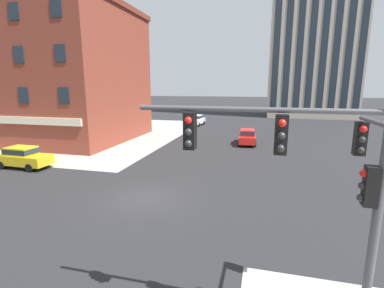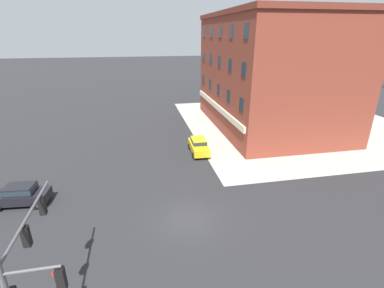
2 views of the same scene
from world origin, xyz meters
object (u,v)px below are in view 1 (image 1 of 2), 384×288
object	(u,v)px
car_cross_eastbound	(197,120)
traffic_signal_main	(326,183)
car_main_southbound_far	(247,136)
car_main_northbound_far	(23,156)

from	to	relation	value
car_cross_eastbound	traffic_signal_main	bearing A→B (deg)	-72.35
car_main_southbound_far	car_cross_eastbound	bearing A→B (deg)	123.45
car_main_southbound_far	car_cross_eastbound	xyz separation A→B (m)	(-9.05, 13.70, 0.00)
traffic_signal_main	car_main_northbound_far	size ratio (longest dim) A/B	1.48
traffic_signal_main	car_cross_eastbound	size ratio (longest dim) A/B	1.45
traffic_signal_main	car_main_southbound_far	world-z (taller)	traffic_signal_main
car_main_southbound_far	car_cross_eastbound	world-z (taller)	same
car_main_northbound_far	traffic_signal_main	bearing A→B (deg)	-28.70
traffic_signal_main	car_cross_eastbound	xyz separation A→B (m)	(-12.19, 38.30, -3.27)
traffic_signal_main	car_main_southbound_far	bearing A→B (deg)	97.27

